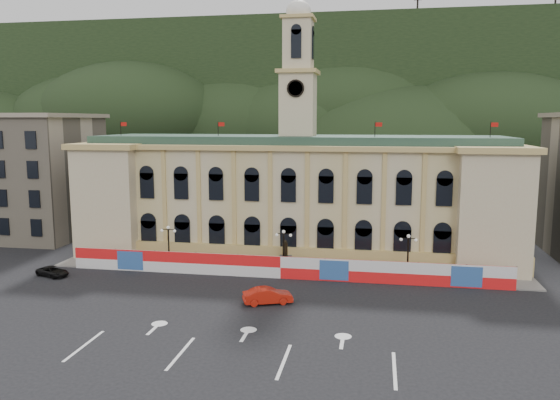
% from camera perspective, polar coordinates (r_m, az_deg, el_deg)
% --- Properties ---
extents(ground, '(260.00, 260.00, 0.00)m').
position_cam_1_polar(ground, '(48.08, -3.17, -13.17)').
color(ground, black).
rests_on(ground, ground).
extents(lane_markings, '(26.00, 10.00, 0.02)m').
position_cam_1_polar(lane_markings, '(43.61, -4.74, -15.52)').
color(lane_markings, white).
rests_on(lane_markings, ground).
extents(hill_ridge, '(230.00, 80.00, 64.00)m').
position_cam_1_polar(hill_ridge, '(165.83, 6.67, 8.92)').
color(hill_ridge, black).
rests_on(hill_ridge, ground).
extents(city_hall, '(56.20, 17.60, 37.10)m').
position_cam_1_polar(city_hall, '(72.56, 1.82, 0.59)').
color(city_hall, '#C6B78F').
rests_on(city_hall, ground).
extents(side_building_left, '(21.00, 17.00, 18.60)m').
position_cam_1_polar(side_building_left, '(92.01, -25.40, 2.36)').
color(side_building_left, tan).
rests_on(side_building_left, ground).
extents(hoarding_fence, '(50.00, 0.44, 2.50)m').
position_cam_1_polar(hoarding_fence, '(61.70, 0.13, -7.05)').
color(hoarding_fence, red).
rests_on(hoarding_fence, ground).
extents(pavement, '(56.00, 5.50, 0.16)m').
position_cam_1_polar(pavement, '(64.57, 0.49, -7.43)').
color(pavement, slate).
rests_on(pavement, ground).
extents(statue, '(1.40, 1.40, 3.72)m').
position_cam_1_polar(statue, '(64.51, 0.53, -6.42)').
color(statue, '#595651').
rests_on(statue, ground).
extents(lamp_left, '(1.96, 0.44, 5.15)m').
position_cam_1_polar(lamp_left, '(66.86, -11.56, -4.40)').
color(lamp_left, black).
rests_on(lamp_left, ground).
extents(lamp_center, '(1.96, 0.44, 5.15)m').
position_cam_1_polar(lamp_center, '(63.10, 0.38, -4.99)').
color(lamp_center, black).
rests_on(lamp_center, ground).
extents(lamp_right, '(1.96, 0.44, 5.15)m').
position_cam_1_polar(lamp_right, '(62.33, 13.23, -5.39)').
color(lamp_right, black).
rests_on(lamp_right, ground).
extents(red_sedan, '(4.95, 5.94, 1.58)m').
position_cam_1_polar(red_sedan, '(53.59, -1.29, -9.97)').
color(red_sedan, red).
rests_on(red_sedan, ground).
extents(black_suv, '(4.29, 5.13, 1.11)m').
position_cam_1_polar(black_suv, '(67.75, -22.67, -6.91)').
color(black_suv, black).
rests_on(black_suv, ground).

